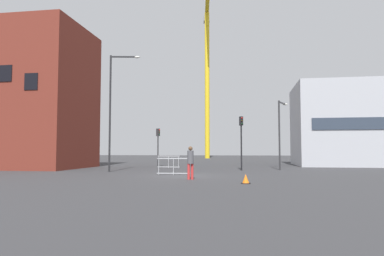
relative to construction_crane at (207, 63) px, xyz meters
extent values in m
plane|color=#333335|center=(3.36, -43.97, -18.14)|extent=(160.00, 160.00, 0.00)
cube|color=maroon|center=(-12.28, -37.11, -11.96)|extent=(10.97, 7.87, 12.37)
cube|color=black|center=(-11.19, -41.07, -10.62)|extent=(1.10, 0.06, 1.30)
cube|color=black|center=(-8.99, -41.07, -11.33)|extent=(1.10, 0.06, 1.30)
cube|color=#A8AAB2|center=(18.18, -27.82, -14.03)|extent=(11.87, 8.27, 8.23)
cube|color=#2D3847|center=(18.18, -32.00, -14.17)|extent=(9.97, 0.08, 1.10)
cylinder|color=yellow|center=(-0.03, 0.20, -4.20)|extent=(0.90, 0.90, 27.90)
cube|color=yellow|center=(0.30, -2.26, 10.15)|extent=(2.53, 14.18, 0.70)
cube|color=slate|center=(-0.62, 4.71, 10.15)|extent=(1.42, 1.94, 1.10)
cylinder|color=#232326|center=(-2.63, -41.03, -13.85)|extent=(0.14, 0.14, 8.59)
cube|color=#232326|center=(-1.67, -40.86, -9.65)|extent=(1.93, 0.44, 0.10)
ellipsoid|color=silver|center=(-0.72, -40.69, -9.67)|extent=(0.44, 0.24, 0.16)
cylinder|color=#2D2D30|center=(9.86, -36.72, -15.37)|extent=(0.14, 0.14, 5.55)
cube|color=#2D2D30|center=(10.18, -35.97, -12.70)|extent=(0.73, 1.54, 0.10)
ellipsoid|color=silver|center=(10.49, -35.21, -12.72)|extent=(0.44, 0.24, 0.16)
cylinder|color=black|center=(6.86, -37.73, -16.39)|extent=(0.12, 0.12, 3.51)
cube|color=black|center=(6.86, -37.73, -14.29)|extent=(0.32, 0.35, 0.70)
sphere|color=red|center=(6.92, -37.89, -14.07)|extent=(0.11, 0.11, 0.11)
sphere|color=#3C2905|center=(6.92, -37.89, -14.29)|extent=(0.11, 0.11, 0.11)
sphere|color=#07330F|center=(6.92, -37.89, -14.51)|extent=(0.11, 0.11, 0.11)
cylinder|color=#2D2D30|center=(-1.03, -33.08, -16.69)|extent=(0.12, 0.12, 2.91)
cube|color=#2D2D30|center=(-1.03, -33.08, -14.88)|extent=(0.36, 0.35, 0.70)
sphere|color=red|center=(-0.88, -33.17, -14.66)|extent=(0.11, 0.11, 0.11)
sphere|color=#3C2905|center=(-0.88, -33.17, -14.88)|extent=(0.11, 0.11, 0.11)
sphere|color=#07330F|center=(-0.88, -33.17, -15.10)|extent=(0.11, 0.11, 0.11)
cylinder|color=red|center=(4.34, -46.58, -17.72)|extent=(0.14, 0.14, 0.85)
cylinder|color=red|center=(4.16, -46.67, -17.72)|extent=(0.14, 0.14, 0.85)
cylinder|color=#4C4C51|center=(4.25, -46.63, -16.94)|extent=(0.34, 0.34, 0.71)
sphere|color=brown|center=(4.25, -46.63, -16.47)|extent=(0.23, 0.23, 0.23)
cube|color=#9EA0A5|center=(2.63, -43.33, -17.09)|extent=(2.14, 0.21, 0.06)
cube|color=#9EA0A5|center=(2.63, -43.33, -18.04)|extent=(2.14, 0.21, 0.06)
cylinder|color=#9EA0A5|center=(1.67, -43.39, -17.62)|extent=(0.04, 0.04, 1.05)
cylinder|color=#9EA0A5|center=(2.63, -43.33, -17.62)|extent=(0.04, 0.04, 1.05)
cylinder|color=#9EA0A5|center=(3.58, -43.26, -17.62)|extent=(0.04, 0.04, 1.05)
cube|color=#B2B5BA|center=(0.47, -35.20, -17.09)|extent=(2.01, 0.18, 0.06)
cube|color=#B2B5BA|center=(0.47, -35.20, -18.04)|extent=(2.01, 0.18, 0.06)
cylinder|color=#B2B5BA|center=(-0.43, -35.15, -17.62)|extent=(0.04, 0.04, 1.05)
cylinder|color=#B2B5BA|center=(0.47, -35.20, -17.62)|extent=(0.04, 0.04, 1.05)
cylinder|color=#B2B5BA|center=(1.37, -35.26, -17.62)|extent=(0.04, 0.04, 1.05)
cube|color=black|center=(7.21, -48.50, -18.13)|extent=(0.45, 0.45, 0.03)
cone|color=orange|center=(7.21, -48.50, -17.92)|extent=(0.34, 0.34, 0.45)
camera|label=1|loc=(7.26, -65.45, -16.55)|focal=32.90mm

